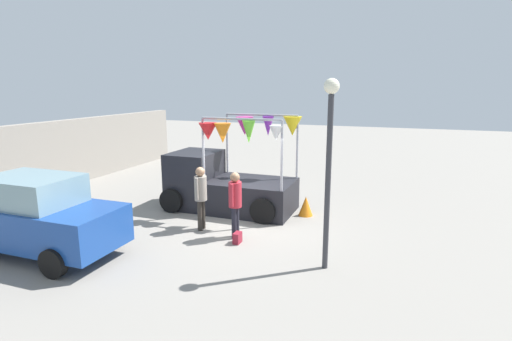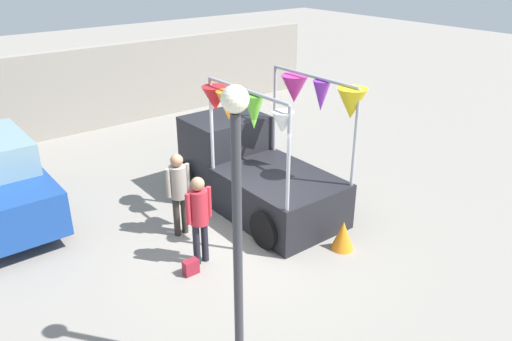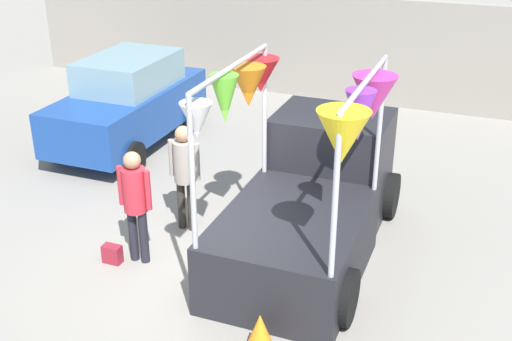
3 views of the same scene
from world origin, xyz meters
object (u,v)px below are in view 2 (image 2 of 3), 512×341
(vendor_truck, at_px, (251,165))
(person_vendor, at_px, (178,187))
(person_customer, at_px, (199,212))
(street_lamp, at_px, (237,202))
(folded_kite_bundle_tangerine, at_px, (343,235))
(handbag, at_px, (191,267))

(vendor_truck, xyz_separation_m, person_vendor, (-2.02, -0.26, 0.16))
(person_customer, distance_m, street_lamp, 3.15)
(person_customer, xyz_separation_m, person_vendor, (0.22, 1.11, 0.01))
(person_vendor, distance_m, street_lamp, 4.16)
(person_vendor, distance_m, folded_kite_bundle_tangerine, 3.37)
(street_lamp, distance_m, folded_kite_bundle_tangerine, 4.30)
(vendor_truck, bearing_deg, person_customer, -148.46)
(person_customer, height_order, person_vendor, person_vendor)
(handbag, bearing_deg, street_lamp, -105.09)
(handbag, height_order, folded_kite_bundle_tangerine, folded_kite_bundle_tangerine)
(vendor_truck, distance_m, handbag, 3.13)
(vendor_truck, xyz_separation_m, person_customer, (-2.24, -1.38, 0.15))
(person_customer, xyz_separation_m, street_lamp, (-0.98, -2.54, 1.58))
(vendor_truck, bearing_deg, handbag, -148.70)
(person_vendor, bearing_deg, person_customer, -101.24)
(person_customer, relative_size, person_vendor, 0.99)
(person_customer, distance_m, person_vendor, 1.14)
(street_lamp, relative_size, folded_kite_bundle_tangerine, 6.78)
(handbag, bearing_deg, person_vendor, 66.51)
(person_customer, relative_size, folded_kite_bundle_tangerine, 2.92)
(person_customer, bearing_deg, handbag, -150.26)
(handbag, bearing_deg, vendor_truck, 31.30)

